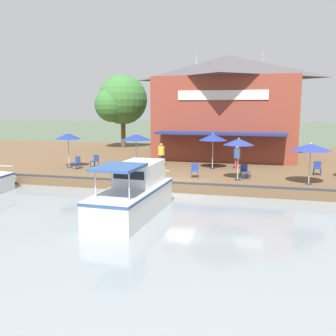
# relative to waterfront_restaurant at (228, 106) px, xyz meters

# --- Properties ---
(ground_plane) EXTENTS (220.00, 220.00, 0.00)m
(ground_plane) POSITION_rel_waterfront_restaurant_xyz_m (12.99, -1.81, -4.93)
(ground_plane) COLOR #4C5B47
(quay_deck) EXTENTS (22.00, 56.00, 0.60)m
(quay_deck) POSITION_rel_waterfront_restaurant_xyz_m (1.99, -1.81, -4.63)
(quay_deck) COLOR brown
(quay_deck) RESTS_ON ground
(quay_edge_fender) EXTENTS (0.20, 50.40, 0.10)m
(quay_edge_fender) POSITION_rel_waterfront_restaurant_xyz_m (12.89, -1.81, -4.28)
(quay_edge_fender) COLOR #2D2D33
(quay_edge_fender) RESTS_ON quay_deck
(waterfront_restaurant) EXTENTS (11.08, 11.64, 8.81)m
(waterfront_restaurant) POSITION_rel_waterfront_restaurant_xyz_m (0.00, 0.00, 0.00)
(waterfront_restaurant) COLOR brown
(waterfront_restaurant) RESTS_ON quay_deck
(patio_umbrella_by_entrance) EXTENTS (1.75, 1.75, 2.45)m
(patio_umbrella_by_entrance) POSITION_rel_waterfront_restaurant_xyz_m (9.28, -10.08, -2.13)
(patio_umbrella_by_entrance) COLOR #B7B7B7
(patio_umbrella_by_entrance) RESTS_ON quay_deck
(patio_umbrella_mid_patio_right) EXTENTS (1.74, 1.74, 2.46)m
(patio_umbrella_mid_patio_right) POSITION_rel_waterfront_restaurant_xyz_m (11.06, 1.71, -2.11)
(patio_umbrella_mid_patio_right) COLOR #B7B7B7
(patio_umbrella_mid_patio_right) RESTS_ON quay_deck
(patio_umbrella_mid_patio_left) EXTENTS (1.91, 1.91, 2.45)m
(patio_umbrella_mid_patio_left) POSITION_rel_waterfront_restaurant_xyz_m (7.39, -0.24, -2.15)
(patio_umbrella_mid_patio_left) COLOR #B7B7B7
(patio_umbrella_mid_patio_left) RESTS_ON quay_deck
(patio_umbrella_back_row) EXTENTS (1.92, 1.92, 2.57)m
(patio_umbrella_back_row) POSITION_rel_waterfront_restaurant_xyz_m (10.46, -4.68, -2.00)
(patio_umbrella_back_row) COLOR #B7B7B7
(patio_umbrella_back_row) RESTS_ON quay_deck
(patio_umbrella_far_corner) EXTENTS (2.11, 2.11, 2.28)m
(patio_umbrella_far_corner) POSITION_rel_waterfront_restaurant_xyz_m (11.30, 5.58, -2.28)
(patio_umbrella_far_corner) COLOR #B7B7B7
(patio_umbrella_far_corner) RESTS_ON quay_deck
(cafe_chair_under_first_umbrella) EXTENTS (0.56, 0.56, 0.85)m
(cafe_chair_under_first_umbrella) POSITION_rel_waterfront_restaurant_xyz_m (9.69, -9.28, -3.85)
(cafe_chair_under_first_umbrella) COLOR navy
(cafe_chair_under_first_umbrella) RESTS_ON quay_deck
(cafe_chair_back_row_seat) EXTENTS (0.51, 0.51, 0.85)m
(cafe_chair_back_row_seat) POSITION_rel_waterfront_restaurant_xyz_m (10.85, -0.85, -3.85)
(cafe_chair_back_row_seat) COLOR navy
(cafe_chair_back_row_seat) RESTS_ON quay_deck
(cafe_chair_far_corner_seat) EXTENTS (0.54, 0.54, 0.85)m
(cafe_chair_far_corner_seat) POSITION_rel_waterfront_restaurant_xyz_m (8.59, -8.42, -3.85)
(cafe_chair_far_corner_seat) COLOR navy
(cafe_chair_far_corner_seat) RESTS_ON quay_deck
(cafe_chair_facing_river) EXTENTS (0.45, 0.45, 0.85)m
(cafe_chair_facing_river) POSITION_rel_waterfront_restaurant_xyz_m (8.16, 6.41, -3.85)
(cafe_chair_facing_river) COLOR navy
(cafe_chair_facing_river) RESTS_ON quay_deck
(cafe_chair_beside_entrance) EXTENTS (0.59, 0.59, 0.85)m
(cafe_chair_beside_entrance) POSITION_rel_waterfront_restaurant_xyz_m (10.54, 2.08, -3.85)
(cafe_chair_beside_entrance) COLOR navy
(cafe_chair_beside_entrance) RESTS_ON quay_deck
(person_near_entrance) EXTENTS (0.45, 0.45, 1.60)m
(person_near_entrance) POSITION_rel_waterfront_restaurant_xyz_m (7.14, 1.38, -3.34)
(person_near_entrance) COLOR #B23338
(person_near_entrance) RESTS_ON quay_deck
(person_mid_patio) EXTENTS (0.47, 0.47, 1.65)m
(person_mid_patio) POSITION_rel_waterfront_restaurant_xyz_m (7.03, -3.98, -3.30)
(person_mid_patio) COLOR #4C4C56
(person_mid_patio) RESTS_ON quay_deck
(motorboat_mid_row) EXTENTS (6.75, 2.27, 2.41)m
(motorboat_mid_row) POSITION_rel_waterfront_restaurant_xyz_m (17.04, -2.35, -3.98)
(motorboat_mid_row) COLOR silver
(motorboat_mid_row) RESTS_ON river_water
(tree_upstream_bank) EXTENTS (5.33, 5.08, 7.49)m
(tree_upstream_bank) POSITION_rel_waterfront_restaurant_xyz_m (-3.96, -11.39, 0.48)
(tree_upstream_bank) COLOR brown
(tree_upstream_bank) RESTS_ON quay_deck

